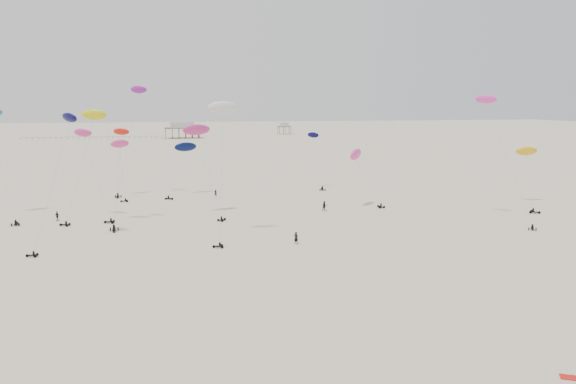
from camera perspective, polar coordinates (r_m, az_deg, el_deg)
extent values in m
plane|color=beige|center=(201.93, -6.68, 2.92)|extent=(900.00, 900.00, 0.00)
cube|color=brown|center=(350.36, -10.71, 6.40)|extent=(21.00, 13.00, 0.30)
cube|color=silver|center=(350.29, -10.72, 6.69)|extent=(14.00, 8.40, 3.20)
cube|color=#B2B2AD|center=(350.23, -10.72, 6.98)|extent=(15.00, 9.00, 0.30)
cube|color=brown|center=(388.35, -0.38, 6.66)|extent=(9.00, 7.00, 0.30)
cube|color=silver|center=(388.30, -0.38, 6.85)|extent=(5.60, 4.20, 2.40)
cube|color=#B2B2AD|center=(388.25, -0.38, 7.05)|extent=(6.00, 4.50, 0.30)
cube|color=black|center=(353.13, -19.18, 5.32)|extent=(80.00, 0.10, 0.10)
cylinder|color=gray|center=(133.91, -15.91, 4.79)|extent=(0.03, 0.03, 23.98)
ellipsoid|color=#8E1B96|center=(136.03, -14.93, 10.03)|extent=(4.60, 3.77, 2.15)
cylinder|color=gray|center=(139.99, 3.03, 3.06)|extent=(0.03, 0.03, 13.11)
ellipsoid|color=#060542|center=(141.90, 2.57, 5.81)|extent=(3.20, 3.46, 1.70)
cylinder|color=gray|center=(90.38, -22.84, 0.79)|extent=(0.03, 0.03, 21.92)
ellipsoid|color=#070540|center=(95.32, -21.31, 7.06)|extent=(3.86, 4.33, 1.99)
cylinder|color=gray|center=(102.10, -16.91, 1.28)|extent=(0.03, 0.03, 17.96)
ellipsoid|color=red|center=(106.37, -16.58, 5.90)|extent=(3.41, 2.50, 1.57)
cylinder|color=gray|center=(125.31, 23.37, 1.04)|extent=(0.03, 0.03, 16.61)
ellipsoid|color=#F0AE14|center=(131.44, 23.06, 3.86)|extent=(5.03, 2.69, 2.40)
cylinder|color=gray|center=(107.12, 21.46, 2.89)|extent=(0.03, 0.03, 24.47)
ellipsoid|color=#F639B9|center=(111.58, 19.47, 8.89)|extent=(3.94, 4.05, 1.99)
cylinder|color=gray|center=(130.78, -11.15, 1.89)|extent=(0.03, 0.03, 12.85)
ellipsoid|color=#050F3E|center=(134.05, -10.37, 4.54)|extent=(5.78, 3.69, 2.69)
cylinder|color=gray|center=(114.98, -27.06, 2.24)|extent=(0.03, 0.03, 22.54)
cylinder|color=gray|center=(104.78, -20.40, 2.03)|extent=(0.03, 0.03, 18.75)
ellipsoid|color=#D4D511|center=(104.85, -19.09, 7.43)|extent=(4.89, 3.06, 2.28)
cylinder|color=gray|center=(131.42, -16.50, 1.92)|extent=(0.03, 0.03, 14.97)
ellipsoid|color=#F5399A|center=(136.14, -16.73, 4.72)|extent=(4.76, 3.63, 2.23)
cylinder|color=gray|center=(108.05, -18.91, 1.43)|extent=(0.03, 0.03, 16.94)
ellipsoid|color=#D63289|center=(111.33, -20.12, 5.69)|extent=(4.24, 3.57, 1.96)
cylinder|color=gray|center=(116.49, 8.13, 1.03)|extent=(0.03, 0.03, 10.62)
ellipsoid|color=#F239A7|center=(116.59, 6.89, 3.82)|extent=(5.04, 5.77, 2.79)
cylinder|color=gray|center=(105.95, -8.04, 1.70)|extent=(0.03, 0.03, 17.51)
ellipsoid|color=#C42E80|center=(109.58, -9.30, 6.26)|extent=(6.03, 4.06, 2.76)
cylinder|color=gray|center=(87.18, -6.84, 1.62)|extent=(0.03, 0.03, 21.35)
ellipsoid|color=silver|center=(91.23, -6.65, 8.51)|extent=(4.87, 1.72, 2.36)
imported|color=black|center=(86.02, 0.82, -5.30)|extent=(0.99, 0.95, 2.24)
imported|color=black|center=(112.13, 3.73, -1.93)|extent=(1.15, 0.69, 2.33)
imported|color=black|center=(111.01, -22.38, -2.72)|extent=(1.37, 1.20, 2.05)
imported|color=black|center=(130.18, -7.36, -0.45)|extent=(0.76, 0.59, 1.91)
cube|color=red|center=(51.36, 27.14, -16.52)|extent=(2.37, 1.83, 0.08)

